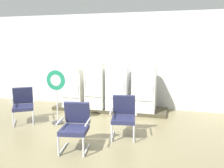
% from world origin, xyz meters
% --- Properties ---
extents(ground, '(12.00, 10.00, 0.05)m').
position_xyz_m(ground, '(0.00, 0.00, -0.03)').
color(ground, '#7F7350').
extents(back_wall, '(11.76, 0.12, 3.17)m').
position_xyz_m(back_wall, '(0.00, 3.66, 1.60)').
color(back_wall, silver).
rests_on(back_wall, ground).
extents(display_plinth, '(3.69, 0.95, 0.10)m').
position_xyz_m(display_plinth, '(0.00, 3.02, 0.05)').
color(display_plinth, '#423C2A').
rests_on(display_plinth, ground).
extents(refrigerator_0, '(0.65, 0.72, 1.38)m').
position_xyz_m(refrigerator_0, '(-1.17, 2.94, 0.83)').
color(refrigerator_0, silver).
rests_on(refrigerator_0, display_plinth).
extents(refrigerator_1, '(0.61, 0.68, 1.60)m').
position_xyz_m(refrigerator_1, '(-0.41, 2.92, 0.95)').
color(refrigerator_1, silver).
rests_on(refrigerator_1, display_plinth).
extents(refrigerator_2, '(0.67, 0.65, 1.62)m').
position_xyz_m(refrigerator_2, '(0.31, 2.90, 0.96)').
color(refrigerator_2, white).
rests_on(refrigerator_2, display_plinth).
extents(refrigerator_3, '(0.70, 0.65, 1.53)m').
position_xyz_m(refrigerator_3, '(1.15, 2.90, 0.91)').
color(refrigerator_3, silver).
rests_on(refrigerator_3, display_plinth).
extents(armchair_left, '(0.81, 0.85, 0.96)m').
position_xyz_m(armchair_left, '(-1.99, 1.27, 0.52)').
color(armchair_left, silver).
rests_on(armchair_left, ground).
extents(armchair_right, '(0.68, 0.75, 0.96)m').
position_xyz_m(armchair_right, '(0.92, 0.97, 0.52)').
color(armchair_right, silver).
rests_on(armchair_right, ground).
extents(armchair_center, '(0.67, 0.75, 0.96)m').
position_xyz_m(armchair_center, '(0.10, 0.05, 0.52)').
color(armchair_center, silver).
rests_on(armchair_center, ground).
extents(sign_stand, '(0.54, 0.32, 1.47)m').
position_xyz_m(sign_stand, '(-1.03, 1.40, 0.77)').
color(sign_stand, '#2D2D30').
rests_on(sign_stand, ground).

